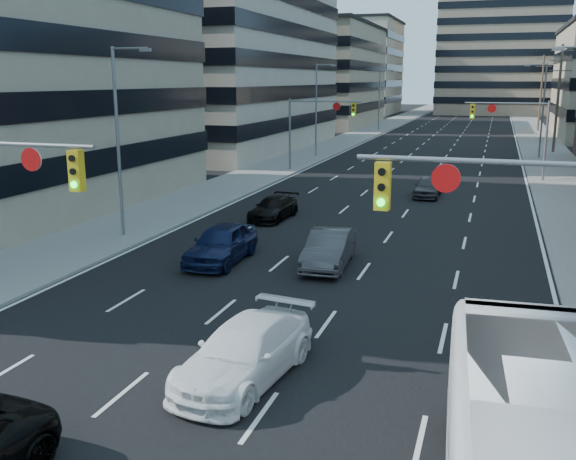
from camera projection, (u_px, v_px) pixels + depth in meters
The scene contains 20 objects.
road_surface at pixel (465, 118), 130.00m from camera, with size 18.00×300.00×0.02m, color black.
sidewalk_left at pixel (408, 116), 133.44m from camera, with size 5.00×300.00×0.15m, color slate.
sidewalk_right at pixel (525, 118), 126.53m from camera, with size 5.00×300.00×0.15m, color slate.
office_left_mid at pixel (184, 19), 70.08m from camera, with size 26.00×34.00×28.00m, color #ADA089.
office_left_far at pixel (311, 77), 107.59m from camera, with size 20.00×30.00×16.00m, color gray.
bg_block_left at pixel (342, 68), 145.38m from camera, with size 24.00×24.00×20.00m, color #ADA089.
signal_near_right at pixel (536, 232), 13.79m from camera, with size 6.59×0.33×6.00m.
signal_far_left at pixel (317, 120), 52.60m from camera, with size 6.09×0.33×6.00m.
signal_far_right at pixel (514, 124), 47.99m from camera, with size 6.09×0.33×6.00m.
utility_pole_midblock at pixel (558, 97), 65.75m from camera, with size 2.20×0.28×11.00m.
utility_pole_distant at pixel (541, 92), 93.53m from camera, with size 2.20×0.28×11.00m.
streetlight_left_near at pixel (120, 133), 30.08m from camera, with size 2.03×0.22×9.00m.
streetlight_left_mid at pixel (318, 106), 62.49m from camera, with size 2.03×0.22×9.00m.
streetlight_left_far at pixel (380, 97), 94.91m from camera, with size 2.03×0.22×9.00m.
streetlight_right_far at pixel (541, 106), 60.92m from camera, with size 2.03×0.22×9.00m.
white_van at pixel (245, 352), 16.36m from camera, with size 2.08×5.12×1.48m, color white.
sedan_blue at pixel (221, 243), 26.91m from camera, with size 1.93×4.79×1.63m, color #0E1739.
sedan_grey_center at pixel (329, 249), 26.27m from camera, with size 1.59×4.56×1.50m, color #39393C.
sedan_black_far at pixel (274, 208), 35.27m from camera, with size 1.73×4.25×1.23m, color black.
sedan_grey_right at pixel (428, 187), 41.94m from camera, with size 1.59×3.96×1.35m, color #37373A.
Camera 1 is at (6.50, -6.42, 7.52)m, focal length 40.00 mm.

